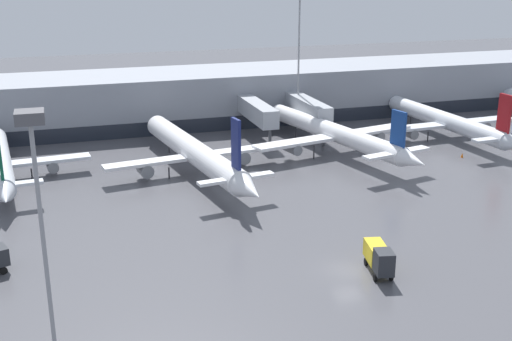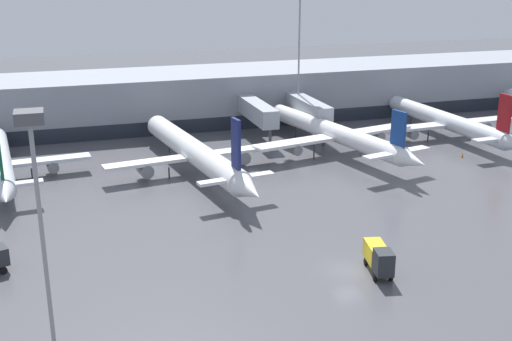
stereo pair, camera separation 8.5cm
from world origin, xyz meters
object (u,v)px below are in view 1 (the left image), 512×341
object	(u,v)px
parked_jet_0	(194,152)
traffic_cone_0	(462,155)
parked_jet_4	(0,162)
service_truck_3	(379,257)
parked_jet_2	(447,121)
parked_jet_5	(336,133)
apron_light_mast_2	(35,169)
apron_light_mast_0	(299,25)

from	to	relation	value
parked_jet_0	traffic_cone_0	distance (m)	39.15
parked_jet_4	service_truck_3	xyz separation A→B (m)	(34.23, -38.28, -1.01)
parked_jet_2	parked_jet_5	size ratio (longest dim) A/B	0.96
parked_jet_0	parked_jet_2	size ratio (longest dim) A/B	1.10
parked_jet_4	parked_jet_5	world-z (taller)	parked_jet_4
service_truck_3	apron_light_mast_2	xyz separation A→B (m)	(-28.36, -5.21, 12.74)
parked_jet_5	apron_light_mast_2	xyz separation A→B (m)	(-40.67, -41.92, 11.20)
parked_jet_4	apron_light_mast_0	bearing A→B (deg)	-78.05
parked_jet_2	traffic_cone_0	world-z (taller)	parked_jet_2
parked_jet_2	apron_light_mast_2	world-z (taller)	apron_light_mast_2
parked_jet_0	parked_jet_5	world-z (taller)	parked_jet_0
parked_jet_0	service_truck_3	size ratio (longest dim) A/B	7.45
parked_jet_4	apron_light_mast_2	xyz separation A→B (m)	(5.87, -43.48, 11.74)
service_truck_3	parked_jet_0	bearing A→B (deg)	-152.14
parked_jet_0	parked_jet_5	distance (m)	22.05
apron_light_mast_0	parked_jet_0	bearing A→B (deg)	-139.70
parked_jet_2	apron_light_mast_2	bearing A→B (deg)	122.69
apron_light_mast_0	parked_jet_5	bearing A→B (deg)	-90.65
apron_light_mast_0	traffic_cone_0	bearing A→B (deg)	-54.51
parked_jet_4	parked_jet_5	bearing A→B (deg)	-97.16
parked_jet_4	traffic_cone_0	size ratio (longest dim) A/B	48.65
parked_jet_0	apron_light_mast_0	xyz separation A→B (m)	(22.06, 18.71, 14.42)
parked_jet_2	apron_light_mast_2	distance (m)	76.97
traffic_cone_0	apron_light_mast_2	distance (m)	68.56
parked_jet_5	service_truck_3	xyz separation A→B (m)	(-12.32, -36.72, -1.54)
service_truck_3	parked_jet_4	bearing A→B (deg)	-126.03
parked_jet_2	parked_jet_0	bearing A→B (deg)	93.99
parked_jet_5	apron_light_mast_0	xyz separation A→B (m)	(0.18, 16.01, 14.22)
parked_jet_2	service_truck_3	size ratio (longest dim) A/B	6.76
parked_jet_4	traffic_cone_0	xyz separation A→B (m)	(63.44, -8.99, -2.26)
service_truck_3	traffic_cone_0	world-z (taller)	service_truck_3
parked_jet_0	parked_jet_2	distance (m)	43.15
parked_jet_0	service_truck_3	xyz separation A→B (m)	(9.56, -34.02, -1.34)
parked_jet_4	traffic_cone_0	bearing A→B (deg)	-103.30
parked_jet_5	apron_light_mast_2	world-z (taller)	apron_light_mast_2
service_truck_3	parked_jet_2	bearing A→B (deg)	152.06
apron_light_mast_0	apron_light_mast_2	bearing A→B (deg)	-125.19
apron_light_mast_2	parked_jet_0	bearing A→B (deg)	64.40
parked_jet_4	parked_jet_5	distance (m)	46.57
parked_jet_0	parked_jet_5	xyz separation A→B (m)	(21.88, 2.70, 0.21)
parked_jet_4	apron_light_mast_0	world-z (taller)	apron_light_mast_0
parked_jet_0	service_truck_3	world-z (taller)	parked_jet_0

